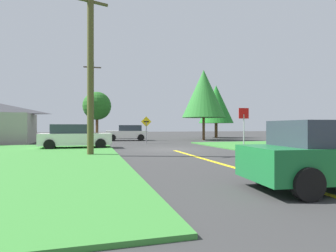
% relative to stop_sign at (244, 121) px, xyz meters
% --- Properties ---
extents(ground_plane, '(120.00, 120.00, 0.00)m').
position_rel_stop_sign_xyz_m(ground_plane, '(-4.68, 1.09, -1.87)').
color(ground_plane, '#353535').
extents(lane_stripe_center, '(0.20, 14.00, 0.01)m').
position_rel_stop_sign_xyz_m(lane_stripe_center, '(-4.68, -6.91, -1.86)').
color(lane_stripe_center, yellow).
rests_on(lane_stripe_center, ground).
extents(stop_sign, '(0.69, 0.09, 2.69)m').
position_rel_stop_sign_xyz_m(stop_sign, '(0.00, 0.00, 0.00)').
color(stop_sign, '#9EA0A8').
rests_on(stop_sign, ground).
extents(car_approaching_junction, '(4.37, 2.41, 1.62)m').
position_rel_stop_sign_xyz_m(car_approaching_junction, '(-5.92, 13.20, -1.06)').
color(car_approaching_junction, white).
rests_on(car_approaching_junction, ground).
extents(parked_car_near_building, '(4.64, 2.11, 1.62)m').
position_rel_stop_sign_xyz_m(parked_car_near_building, '(-10.69, 3.39, -1.06)').
color(parked_car_near_building, white).
rests_on(parked_car_near_building, ground).
extents(utility_pole_near, '(1.76, 0.64, 8.48)m').
position_rel_stop_sign_xyz_m(utility_pole_near, '(-9.66, -1.67, 2.47)').
color(utility_pole_near, '#4E4926').
rests_on(utility_pole_near, ground).
extents(utility_pole_mid, '(1.80, 0.32, 8.37)m').
position_rel_stop_sign_xyz_m(utility_pole_mid, '(-9.48, 14.14, 2.42)').
color(utility_pole_mid, '#4C3D32').
rests_on(utility_pole_mid, ground).
extents(direction_sign, '(0.91, 0.08, 2.35)m').
position_rel_stop_sign_xyz_m(direction_sign, '(-4.99, 7.68, -0.41)').
color(direction_sign, slate).
rests_on(direction_sign, ground).
extents(oak_tree_left, '(3.50, 3.50, 5.80)m').
position_rel_stop_sign_xyz_m(oak_tree_left, '(-8.89, 19.66, 2.16)').
color(oak_tree_left, brown).
rests_on(oak_tree_left, ground).
extents(pine_tree_center, '(4.71, 4.71, 7.63)m').
position_rel_stop_sign_xyz_m(pine_tree_center, '(2.17, 11.94, 3.17)').
color(pine_tree_center, brown).
rests_on(pine_tree_center, ground).
extents(oak_tree_right, '(4.51, 4.51, 6.88)m').
position_rel_stop_sign_xyz_m(oak_tree_right, '(6.19, 17.37, 2.52)').
color(oak_tree_right, brown).
rests_on(oak_tree_right, ground).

